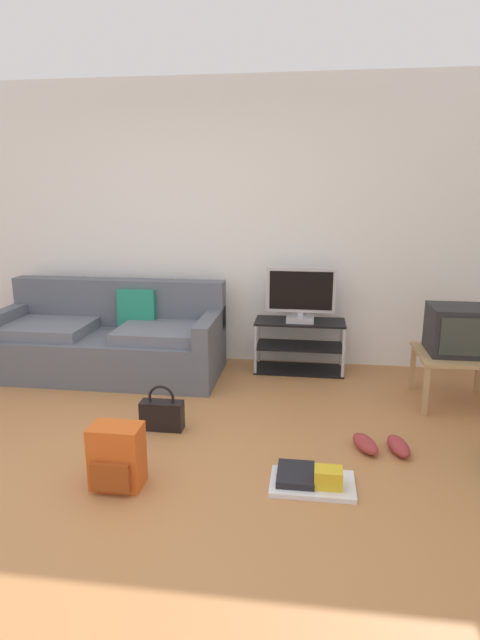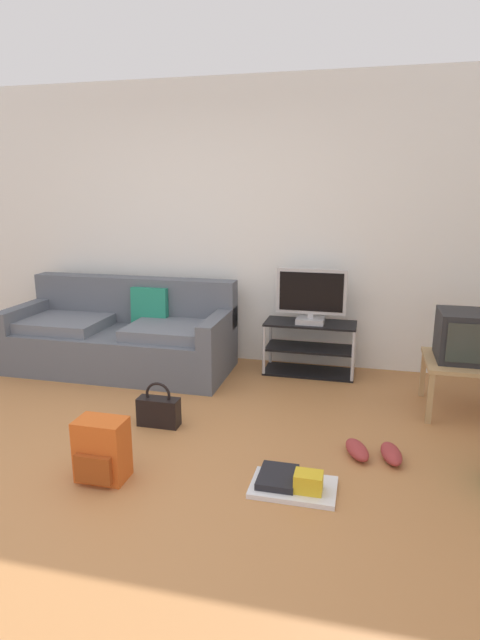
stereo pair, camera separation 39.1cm
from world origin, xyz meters
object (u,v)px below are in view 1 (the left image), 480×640
handbag (162,414)px  sneakers_pair (382,445)px  side_table (456,360)px  flat_tv (301,295)px  floor_tray (311,480)px  backpack (117,457)px  couch (110,340)px  tv_stand (299,346)px  crt_tv (458,330)px

handbag → sneakers_pair: size_ratio=0.82×
side_table → sneakers_pair: (-0.67, -0.90, -0.32)m
handbag → flat_tv: bearing=55.3°
flat_tv → sneakers_pair: bearing=-68.3°
floor_tray → backpack: bearing=-172.3°
backpack → floor_tray: (1.12, 0.15, -0.14)m
couch → floor_tray: couch is taller
tv_stand → sneakers_pair: bearing=-68.6°
crt_tv → backpack: crt_tv is taller
handbag → sneakers_pair: (1.54, -0.12, -0.07)m
crt_tv → floor_tray: 1.89m
couch → crt_tv: size_ratio=4.64×
crt_tv → handbag: 2.39m
couch → backpack: (0.77, -1.87, -0.13)m
handbag → couch: bearing=126.4°
side_table → backpack: bearing=-145.6°
couch → sneakers_pair: couch is taller
floor_tray → side_table: bearing=50.9°
tv_stand → side_table: 1.40m
side_table → floor_tray: side_table is taller
tv_stand → handbag: bearing=-124.3°
handbag → floor_tray: size_ratio=0.68×
crt_tv → handbag: crt_tv is taller
flat_tv → side_table: bearing=-25.0°
couch → crt_tv: bearing=-6.0°
flat_tv → side_table: 1.44m
couch → flat_tv: bearing=8.2°
flat_tv → backpack: bearing=-115.1°
backpack → floor_tray: size_ratio=0.77×
side_table → handbag: bearing=-160.5°
couch → handbag: couch is taller
tv_stand → handbag: tv_stand is taller
flat_tv → crt_tv: (1.26, -0.57, -0.13)m
couch → tv_stand: size_ratio=2.50×
backpack → sneakers_pair: backpack is taller
handbag → tv_stand: bearing=55.7°
handbag → floor_tray: 1.24m
sneakers_pair → crt_tv: bearing=54.0°
tv_stand → crt_tv: 1.44m
couch → tv_stand: (1.77, 0.28, -0.07)m
couch → crt_tv: 3.05m
backpack → floor_tray: bearing=7.9°
floor_tray → crt_tv: bearing=51.2°
tv_stand → crt_tv: bearing=-25.3°
handbag → backpack: bearing=-93.6°
flat_tv → side_table: (1.26, -0.59, -0.37)m
crt_tv → backpack: (-2.25, -1.55, -0.43)m
tv_stand → sneakers_pair: 1.63m
couch → floor_tray: (1.90, -1.72, -0.27)m
backpack → sneakers_pair: bearing=22.2°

